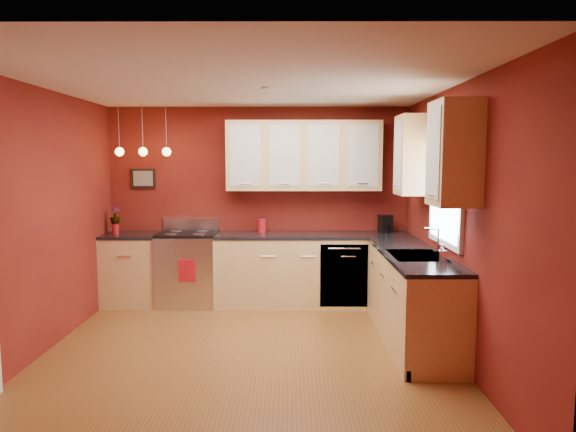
{
  "coord_description": "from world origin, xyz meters",
  "views": [
    {
      "loc": [
        0.42,
        -4.81,
        1.89
      ],
      "look_at": [
        0.4,
        1.0,
        1.26
      ],
      "focal_mm": 32.0,
      "sensor_mm": 36.0,
      "label": 1
    }
  ],
  "objects_px": {
    "gas_range": "(188,268)",
    "red_canister": "(262,226)",
    "coffee_maker": "(385,224)",
    "sink": "(416,257)",
    "soap_pump": "(442,253)"
  },
  "relations": [
    {
      "from": "coffee_maker",
      "to": "sink",
      "type": "bearing_deg",
      "value": -107.78
    },
    {
      "from": "sink",
      "to": "soap_pump",
      "type": "height_order",
      "value": "sink"
    },
    {
      "from": "gas_range",
      "to": "soap_pump",
      "type": "height_order",
      "value": "soap_pump"
    },
    {
      "from": "gas_range",
      "to": "red_canister",
      "type": "xyz_separation_m",
      "value": [
        0.97,
        0.14,
        0.55
      ]
    },
    {
      "from": "red_canister",
      "to": "gas_range",
      "type": "bearing_deg",
      "value": -172.02
    },
    {
      "from": "sink",
      "to": "soap_pump",
      "type": "xyz_separation_m",
      "value": [
        0.14,
        -0.37,
        0.11
      ]
    },
    {
      "from": "red_canister",
      "to": "coffee_maker",
      "type": "bearing_deg",
      "value": -0.21
    },
    {
      "from": "gas_range",
      "to": "sink",
      "type": "bearing_deg",
      "value": -29.78
    },
    {
      "from": "gas_range",
      "to": "coffee_maker",
      "type": "bearing_deg",
      "value": 2.84
    },
    {
      "from": "gas_range",
      "to": "coffee_maker",
      "type": "distance_m",
      "value": 2.67
    },
    {
      "from": "sink",
      "to": "soap_pump",
      "type": "relative_size",
      "value": 4.07
    },
    {
      "from": "red_canister",
      "to": "soap_pump",
      "type": "height_order",
      "value": "red_canister"
    },
    {
      "from": "red_canister",
      "to": "coffee_maker",
      "type": "xyz_separation_m",
      "value": [
        1.64,
        -0.01,
        0.02
      ]
    },
    {
      "from": "gas_range",
      "to": "coffee_maker",
      "type": "height_order",
      "value": "coffee_maker"
    },
    {
      "from": "gas_range",
      "to": "soap_pump",
      "type": "relative_size",
      "value": 6.45
    }
  ]
}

